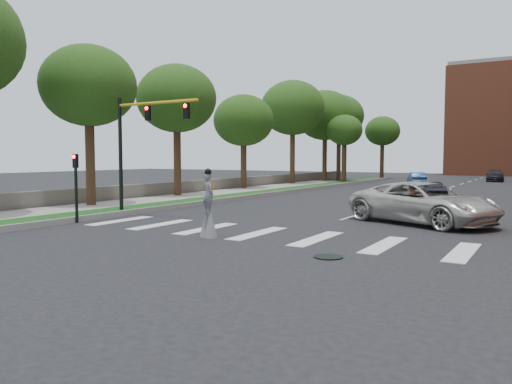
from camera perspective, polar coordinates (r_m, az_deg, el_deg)
name	(u,v)px	position (r m, az deg, el deg)	size (l,w,h in m)	color
ground_plane	(274,240)	(18.68, 2.08, -5.49)	(160.00, 160.00, 0.00)	black
grass_median	(269,192)	(41.60, 1.47, -0.03)	(2.00, 60.00, 0.25)	#124013
median_curb	(280,193)	(41.09, 2.75, -0.06)	(0.20, 60.00, 0.28)	gray
sidewalk_left	(160,200)	(35.20, -10.87, -0.91)	(4.00, 60.00, 0.18)	gray
stone_wall	(228,184)	(46.16, -3.26, 0.90)	(0.50, 56.00, 1.10)	#5B574E
manhole	(328,257)	(15.62, 8.25, -7.35)	(0.90, 0.90, 0.04)	black
traffic_signal	(137,136)	(26.75, -13.44, 6.21)	(5.30, 0.23, 6.20)	black
secondary_signal	(76,181)	(24.77, -19.89, 1.16)	(0.25, 0.21, 3.23)	black
stilt_performer	(208,212)	(19.25, -5.47, -2.25)	(0.81, 0.64, 2.65)	#372316
suv_crossing	(424,203)	(24.24, 18.60, -1.20)	(3.20, 6.95, 1.93)	beige
car_near	(434,189)	(39.90, 19.69, 0.34)	(1.57, 3.91, 1.33)	black
car_mid	(417,179)	(56.83, 17.89, 1.46)	(1.49, 4.28, 1.41)	navy
car_far	(495,176)	(68.84, 25.63, 1.70)	(2.03, 5.00, 1.45)	black
tree_1	(89,87)	(31.96, -18.60, 11.35)	(5.69, 5.69, 9.73)	#372316
tree_2	(177,99)	(38.33, -9.06, 10.45)	(5.97, 5.97, 9.97)	#372316
tree_3	(244,121)	(46.30, -1.44, 8.13)	(5.57, 5.57, 8.79)	#372316
tree_4	(293,108)	(55.27, 4.21, 9.54)	(7.01, 7.01, 11.39)	#372316
tree_5	(339,116)	(66.17, 9.47, 8.52)	(6.44, 6.44, 11.07)	#372316
tree_6	(344,131)	(57.92, 10.07, 6.90)	(4.09, 4.09, 7.85)	#372316
tree_7	(382,131)	(72.06, 14.25, 6.72)	(4.82, 4.82, 8.70)	#372316
tree_8	(325,116)	(61.06, 7.89, 8.65)	(7.01, 7.01, 11.02)	#372316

